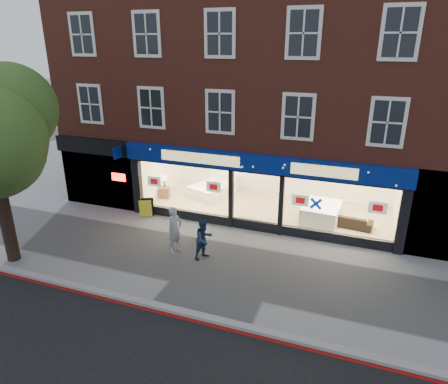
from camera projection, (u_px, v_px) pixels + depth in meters
The scene contains 12 objects.
ground at pixel (230, 266), 13.90m from camera, with size 120.00×120.00×0.00m, color gray.
kerb_line at pixel (194, 321), 11.18m from camera, with size 60.00×0.10×0.01m, color #8C0A07.
kerb_stone at pixel (197, 315), 11.34m from camera, with size 60.00×0.25×0.12m, color gray.
showroom_floor at pixel (268, 209), 18.49m from camera, with size 11.00×4.50×0.10m, color tan.
building at pixel (283, 57), 17.62m from camera, with size 19.00×8.26×10.30m.
display_bed at pixel (212, 189), 19.90m from camera, with size 2.25×2.46×1.13m.
bedside_table at pixel (165, 192), 19.63m from camera, with size 0.45×0.45×0.55m, color brown.
mattress_stack at pixel (322, 213), 17.08m from camera, with size 1.63×2.00×0.74m.
sofa at pixel (351, 221), 16.58m from camera, with size 1.74×0.68×0.51m, color black.
a_board at pixel (147, 208), 17.70m from camera, with size 0.55×0.35×0.84m, color yellow.
pedestrian_grey at pixel (175, 230), 14.58m from camera, with size 0.65×0.43×1.79m, color #9C9EA3.
pedestrian_blue at pixel (204, 239), 14.19m from camera, with size 0.74×0.58×1.52m, color #192948.
Camera 1 is at (3.95, -11.40, 7.38)m, focal length 32.00 mm.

